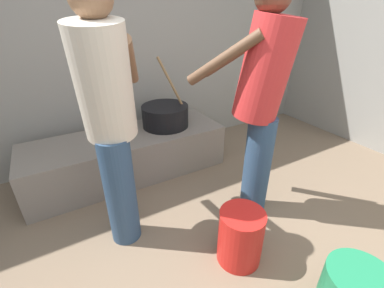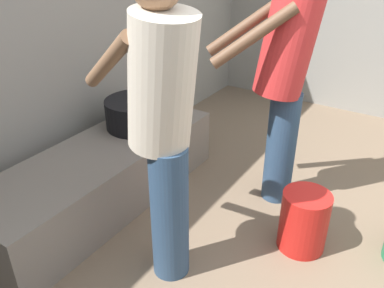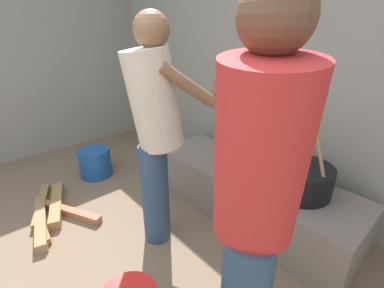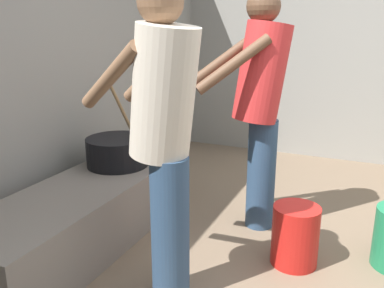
% 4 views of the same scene
% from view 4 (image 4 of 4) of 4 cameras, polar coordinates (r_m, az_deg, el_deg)
% --- Properties ---
extents(block_enclosure_rear, '(5.56, 0.20, 2.33)m').
position_cam_4_polar(block_enclosure_rear, '(2.90, -24.16, 10.40)').
color(block_enclosure_rear, gray).
rests_on(block_enclosure_rear, ground_plane).
extents(hearth_ledge, '(1.81, 0.60, 0.41)m').
position_cam_4_polar(hearth_ledge, '(2.79, -14.54, -9.46)').
color(hearth_ledge, slate).
rests_on(hearth_ledge, ground_plane).
extents(cooking_pot_main, '(0.45, 0.45, 0.66)m').
position_cam_4_polar(cooking_pot_main, '(3.00, -10.54, -1.01)').
color(cooking_pot_main, black).
rests_on(cooking_pot_main, hearth_ledge).
extents(cook_in_cream_shirt, '(0.53, 0.73, 1.61)m').
position_cam_4_polar(cook_in_cream_shirt, '(1.95, -4.03, 2.33)').
color(cook_in_cream_shirt, navy).
rests_on(cook_in_cream_shirt, ground_plane).
extents(cook_in_red_shirt, '(0.65, 0.73, 1.63)m').
position_cam_4_polar(cook_in_red_shirt, '(2.74, 9.66, 6.40)').
color(cook_in_red_shirt, navy).
rests_on(cook_in_red_shirt, ground_plane).
extents(bucket_red_plastic, '(0.28, 0.28, 0.37)m').
position_cam_4_polar(bucket_red_plastic, '(2.55, 14.44, -12.45)').
color(bucket_red_plastic, red).
rests_on(bucket_red_plastic, ground_plane).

